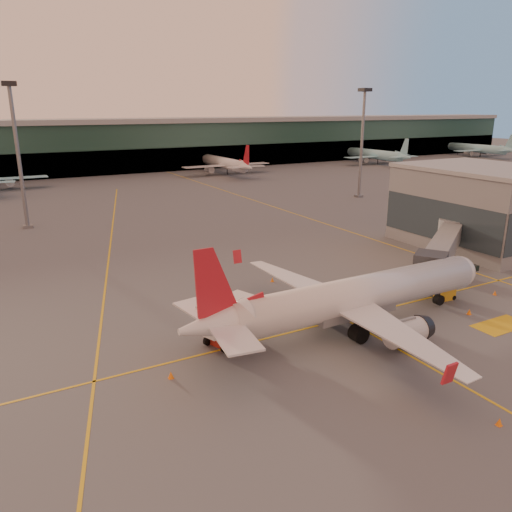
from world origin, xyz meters
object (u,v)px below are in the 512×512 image
catering_truck (227,319)px  pushback_tug (450,272)px  gpu_cart (445,294)px  main_airplane (351,298)px

catering_truck → pushback_tug: 33.85m
catering_truck → gpu_cart: catering_truck is taller
gpu_cart → pushback_tug: size_ratio=0.61×
main_airplane → catering_truck: size_ratio=5.79×
catering_truck → main_airplane: bearing=-35.9°
gpu_cart → pushback_tug: (6.80, 5.05, 0.09)m
main_airplane → gpu_cart: (15.02, 1.24, -2.82)m
main_airplane → gpu_cart: 15.33m
catering_truck → pushback_tug: catering_truck is taller
catering_truck → gpu_cart: 27.02m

